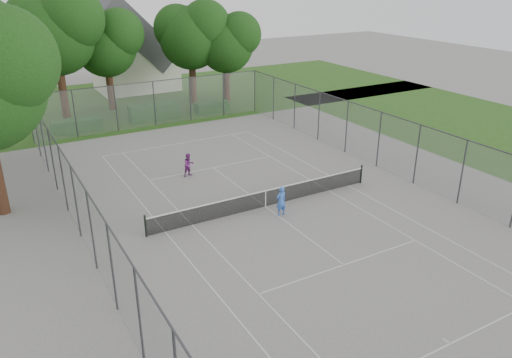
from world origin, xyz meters
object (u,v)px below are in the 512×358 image
girl_player (281,201)px  woman_player (189,165)px  house (134,52)px  tennis_net (266,198)px

girl_player → woman_player: (-1.97, 7.09, -0.07)m
house → girl_player: house is taller
tennis_net → girl_player: girl_player is taller
tennis_net → girl_player: size_ratio=8.30×
house → woman_player: (-4.49, -24.57, -3.10)m
tennis_net → girl_player: 1.24m
girl_player → house: bearing=-97.4°
tennis_net → house: (2.70, 30.46, 3.29)m
tennis_net → house: house is taller
girl_player → tennis_net: bearing=-84.4°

